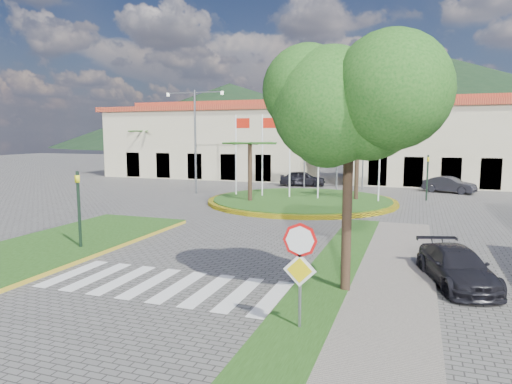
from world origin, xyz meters
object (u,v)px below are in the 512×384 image
(deciduous_tree, at_px, (349,114))
(car_dark_a, at_px, (302,178))
(car_side_right, at_px, (457,267))
(roundabout_island, at_px, (302,200))
(car_dark_b, at_px, (449,185))
(stop_sign, at_px, (300,260))
(white_van, at_px, (235,173))

(deciduous_tree, distance_m, car_dark_a, 28.36)
(car_dark_a, height_order, car_side_right, car_dark_a)
(roundabout_island, bearing_deg, car_dark_b, 43.01)
(stop_sign, relative_size, car_side_right, 0.67)
(car_dark_b, bearing_deg, car_dark_a, 108.16)
(deciduous_tree, relative_size, car_dark_a, 1.68)
(roundabout_island, distance_m, deciduous_tree, 18.55)
(roundabout_island, height_order, car_dark_a, roundabout_island)
(car_side_right, bearing_deg, white_van, 106.79)
(stop_sign, relative_size, white_van, 0.62)
(deciduous_tree, relative_size, white_van, 1.59)
(deciduous_tree, bearing_deg, white_van, 117.56)
(deciduous_tree, bearing_deg, car_dark_b, 80.72)
(car_dark_b, bearing_deg, car_side_right, -160.98)
(deciduous_tree, bearing_deg, car_side_right, 33.38)
(roundabout_island, distance_m, car_side_right, 17.26)
(roundabout_island, height_order, car_side_right, roundabout_island)
(deciduous_tree, xyz_separation_m, car_side_right, (3.10, 2.04, -4.60))
(roundabout_island, relative_size, car_dark_b, 3.24)
(deciduous_tree, distance_m, car_dark_b, 26.83)
(roundabout_island, bearing_deg, stop_sign, -76.27)
(roundabout_island, xyz_separation_m, white_van, (-10.56, 13.77, 0.42))
(car_dark_a, bearing_deg, deciduous_tree, -174.40)
(roundabout_island, xyz_separation_m, car_dark_b, (9.76, 9.10, 0.47))
(deciduous_tree, relative_size, car_dark_b, 1.74)
(deciduous_tree, xyz_separation_m, car_dark_b, (4.27, 26.10, -4.53))
(white_van, distance_m, car_dark_a, 9.06)
(car_dark_a, bearing_deg, car_side_right, -166.89)
(car_dark_b, bearing_deg, deciduous_tree, -167.49)
(stop_sign, distance_m, car_side_right, 6.40)
(stop_sign, bearing_deg, car_dark_b, 80.52)
(stop_sign, height_order, deciduous_tree, deciduous_tree)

